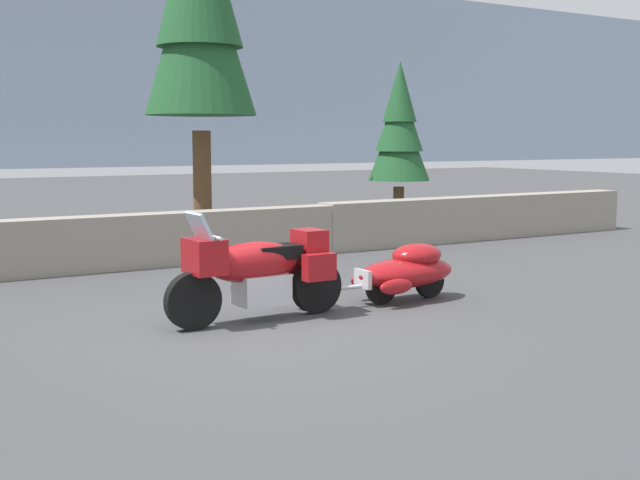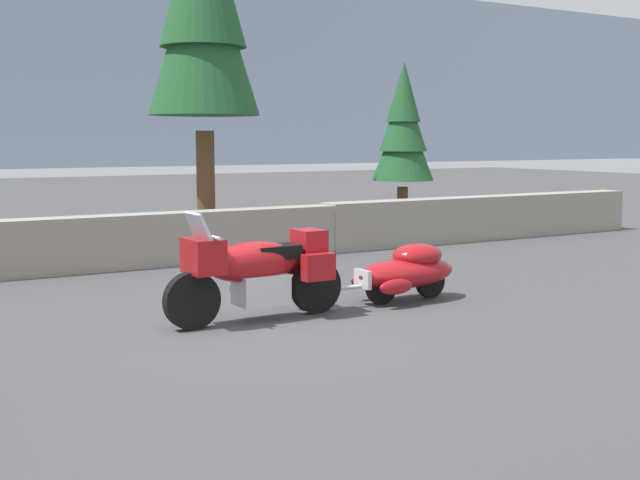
% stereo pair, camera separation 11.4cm
% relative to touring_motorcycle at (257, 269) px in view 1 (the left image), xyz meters
% --- Properties ---
extents(ground_plane, '(80.00, 80.00, 0.00)m').
position_rel_touring_motorcycle_xyz_m(ground_plane, '(-0.26, -0.56, -0.62)').
color(ground_plane, '#424244').
extents(stone_guard_wall, '(24.00, 0.59, 0.94)m').
position_rel_touring_motorcycle_xyz_m(stone_guard_wall, '(0.12, 4.62, -0.17)').
color(stone_guard_wall, gray).
rests_on(stone_guard_wall, ground).
extents(touring_motorcycle, '(2.31, 0.78, 1.33)m').
position_rel_touring_motorcycle_xyz_m(touring_motorcycle, '(0.00, 0.00, 0.00)').
color(touring_motorcycle, black).
rests_on(touring_motorcycle, ground).
extents(car_shaped_trailer, '(2.21, 0.80, 0.76)m').
position_rel_touring_motorcycle_xyz_m(car_shaped_trailer, '(2.26, 0.07, -0.21)').
color(car_shaped_trailer, black).
rests_on(car_shaped_trailer, ground).
extents(pine_tree_secondary, '(1.35, 1.35, 3.85)m').
position_rel_touring_motorcycle_xyz_m(pine_tree_secondary, '(6.39, 5.87, 1.78)').
color(pine_tree_secondary, brown).
rests_on(pine_tree_secondary, ground).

